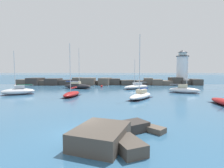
{
  "coord_description": "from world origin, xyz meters",
  "views": [
    {
      "loc": [
        2.68,
        -13.48,
        5.0
      ],
      "look_at": [
        2.57,
        23.08,
        2.09
      ],
      "focal_mm": 28.0,
      "sensor_mm": 36.0,
      "label": 1
    }
  ],
  "objects_px": {
    "sailboat_moored_0": "(78,86)",
    "sailboat_moored_4": "(141,95)",
    "sailboat_moored_3": "(137,87)",
    "sailboat_moored_5": "(185,90)",
    "lighthouse": "(183,70)",
    "mooring_buoy_orange_near": "(102,86)",
    "sailboat_moored_2": "(72,94)",
    "sailboat_moored_1": "(19,91)"
  },
  "relations": [
    {
      "from": "lighthouse",
      "to": "sailboat_moored_4",
      "type": "distance_m",
      "value": 36.6
    },
    {
      "from": "sailboat_moored_0",
      "to": "sailboat_moored_2",
      "type": "relative_size",
      "value": 1.1
    },
    {
      "from": "sailboat_moored_2",
      "to": "sailboat_moored_4",
      "type": "distance_m",
      "value": 12.93
    },
    {
      "from": "sailboat_moored_2",
      "to": "mooring_buoy_orange_near",
      "type": "relative_size",
      "value": 11.74
    },
    {
      "from": "sailboat_moored_4",
      "to": "mooring_buoy_orange_near",
      "type": "xyz_separation_m",
      "value": [
        -8.03,
        20.61,
        -0.31
      ]
    },
    {
      "from": "lighthouse",
      "to": "mooring_buoy_orange_near",
      "type": "height_order",
      "value": "lighthouse"
    },
    {
      "from": "sailboat_moored_2",
      "to": "sailboat_moored_5",
      "type": "height_order",
      "value": "sailboat_moored_2"
    },
    {
      "from": "lighthouse",
      "to": "sailboat_moored_2",
      "type": "relative_size",
      "value": 1.21
    },
    {
      "from": "sailboat_moored_4",
      "to": "sailboat_moored_1",
      "type": "bearing_deg",
      "value": 167.55
    },
    {
      "from": "sailboat_moored_0",
      "to": "sailboat_moored_3",
      "type": "bearing_deg",
      "value": -2.95
    },
    {
      "from": "sailboat_moored_1",
      "to": "sailboat_moored_2",
      "type": "height_order",
      "value": "sailboat_moored_2"
    },
    {
      "from": "sailboat_moored_0",
      "to": "sailboat_moored_4",
      "type": "relative_size",
      "value": 0.98
    },
    {
      "from": "lighthouse",
      "to": "sailboat_moored_0",
      "type": "relative_size",
      "value": 1.11
    },
    {
      "from": "mooring_buoy_orange_near",
      "to": "sailboat_moored_2",
      "type": "bearing_deg",
      "value": -104.44
    },
    {
      "from": "sailboat_moored_0",
      "to": "sailboat_moored_1",
      "type": "xyz_separation_m",
      "value": [
        -9.74,
        -11.81,
        0.0
      ]
    },
    {
      "from": "lighthouse",
      "to": "sailboat_moored_0",
      "type": "distance_m",
      "value": 36.75
    },
    {
      "from": "sailboat_moored_4",
      "to": "mooring_buoy_orange_near",
      "type": "relative_size",
      "value": 13.13
    },
    {
      "from": "sailboat_moored_1",
      "to": "sailboat_moored_5",
      "type": "bearing_deg",
      "value": 3.99
    },
    {
      "from": "sailboat_moored_3",
      "to": "sailboat_moored_5",
      "type": "relative_size",
      "value": 0.97
    },
    {
      "from": "sailboat_moored_2",
      "to": "sailboat_moored_4",
      "type": "bearing_deg",
      "value": -11.86
    },
    {
      "from": "sailboat_moored_4",
      "to": "sailboat_moored_0",
      "type": "bearing_deg",
      "value": 130.13
    },
    {
      "from": "sailboat_moored_0",
      "to": "sailboat_moored_3",
      "type": "height_order",
      "value": "sailboat_moored_0"
    },
    {
      "from": "sailboat_moored_5",
      "to": "mooring_buoy_orange_near",
      "type": "xyz_separation_m",
      "value": [
        -18.8,
        12.82,
        -0.4
      ]
    },
    {
      "from": "sailboat_moored_5",
      "to": "mooring_buoy_orange_near",
      "type": "distance_m",
      "value": 22.76
    },
    {
      "from": "lighthouse",
      "to": "sailboat_moored_0",
      "type": "bearing_deg",
      "value": -158.19
    },
    {
      "from": "sailboat_moored_4",
      "to": "mooring_buoy_orange_near",
      "type": "distance_m",
      "value": 22.12
    },
    {
      "from": "sailboat_moored_3",
      "to": "sailboat_moored_4",
      "type": "bearing_deg",
      "value": -95.38
    },
    {
      "from": "sailboat_moored_0",
      "to": "sailboat_moored_2",
      "type": "bearing_deg",
      "value": -82.89
    },
    {
      "from": "lighthouse",
      "to": "mooring_buoy_orange_near",
      "type": "distance_m",
      "value": 29.64
    },
    {
      "from": "sailboat_moored_2",
      "to": "sailboat_moored_3",
      "type": "relative_size",
      "value": 1.26
    },
    {
      "from": "lighthouse",
      "to": "mooring_buoy_orange_near",
      "type": "xyz_separation_m",
      "value": [
        -27.45,
        -10.1,
        -4.78
      ]
    },
    {
      "from": "sailboat_moored_2",
      "to": "sailboat_moored_4",
      "type": "xyz_separation_m",
      "value": [
        12.65,
        -2.66,
        0.1
      ]
    },
    {
      "from": "mooring_buoy_orange_near",
      "to": "sailboat_moored_1",
      "type": "bearing_deg",
      "value": -136.66
    },
    {
      "from": "sailboat_moored_1",
      "to": "sailboat_moored_4",
      "type": "relative_size",
      "value": 0.8
    },
    {
      "from": "sailboat_moored_1",
      "to": "sailboat_moored_2",
      "type": "relative_size",
      "value": 0.9
    },
    {
      "from": "sailboat_moored_0",
      "to": "sailboat_moored_2",
      "type": "height_order",
      "value": "sailboat_moored_0"
    },
    {
      "from": "sailboat_moored_2",
      "to": "mooring_buoy_orange_near",
      "type": "xyz_separation_m",
      "value": [
        4.62,
        17.95,
        -0.2
      ]
    },
    {
      "from": "sailboat_moored_1",
      "to": "sailboat_moored_4",
      "type": "height_order",
      "value": "sailboat_moored_4"
    },
    {
      "from": "sailboat_moored_3",
      "to": "sailboat_moored_0",
      "type": "bearing_deg",
      "value": 177.05
    },
    {
      "from": "sailboat_moored_5",
      "to": "lighthouse",
      "type": "bearing_deg",
      "value": 69.32
    },
    {
      "from": "lighthouse",
      "to": "mooring_buoy_orange_near",
      "type": "relative_size",
      "value": 14.26
    },
    {
      "from": "sailboat_moored_3",
      "to": "sailboat_moored_5",
      "type": "distance_m",
      "value": 12.58
    }
  ]
}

